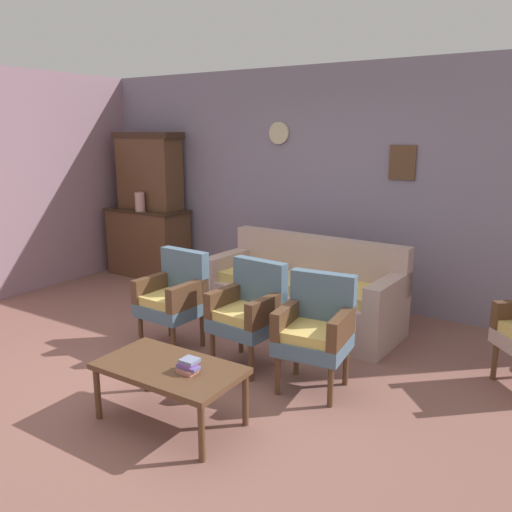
% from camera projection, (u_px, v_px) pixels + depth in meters
% --- Properties ---
extents(ground_plane, '(7.68, 7.68, 0.00)m').
position_uv_depth(ground_plane, '(181.00, 382.00, 4.18)').
color(ground_plane, '#84564C').
extents(wall_back_with_decor, '(6.40, 0.09, 2.70)m').
position_uv_depth(wall_back_with_decor, '(325.00, 186.00, 6.03)').
color(wall_back_with_decor, gray).
rests_on(wall_back_with_decor, ground).
extents(side_cabinet, '(1.16, 0.55, 0.93)m').
position_uv_depth(side_cabinet, '(149.00, 242.00, 7.22)').
color(side_cabinet, brown).
rests_on(side_cabinet, ground).
extents(cabinet_upper_hutch, '(0.99, 0.38, 1.03)m').
position_uv_depth(cabinet_upper_hutch, '(149.00, 171.00, 7.05)').
color(cabinet_upper_hutch, brown).
rests_on(cabinet_upper_hutch, side_cabinet).
extents(vase_on_cabinet, '(0.13, 0.13, 0.25)m').
position_uv_depth(vase_on_cabinet, '(140.00, 202.00, 6.91)').
color(vase_on_cabinet, tan).
rests_on(vase_on_cabinet, side_cabinet).
extents(floral_couch, '(2.04, 0.91, 0.90)m').
position_uv_depth(floral_couch, '(303.00, 295.00, 5.35)').
color(floral_couch, tan).
rests_on(floral_couch, ground).
extents(armchair_near_couch_end, '(0.55, 0.52, 0.90)m').
position_uv_depth(armchair_near_couch_end, '(174.00, 295.00, 4.78)').
color(armchair_near_couch_end, slate).
rests_on(armchair_near_couch_end, ground).
extents(armchair_by_doorway, '(0.56, 0.54, 0.90)m').
position_uv_depth(armchair_by_doorway, '(249.00, 309.00, 4.40)').
color(armchair_by_doorway, slate).
rests_on(armchair_by_doorway, ground).
extents(armchair_row_middle, '(0.57, 0.54, 0.90)m').
position_uv_depth(armchair_row_middle, '(316.00, 327.00, 3.99)').
color(armchair_row_middle, slate).
rests_on(armchair_row_middle, ground).
extents(coffee_table, '(1.00, 0.56, 0.42)m').
position_uv_depth(coffee_table, '(170.00, 372.00, 3.53)').
color(coffee_table, brown).
rests_on(coffee_table, ground).
extents(book_stack_on_table, '(0.15, 0.12, 0.09)m').
position_uv_depth(book_stack_on_table, '(188.00, 366.00, 3.41)').
color(book_stack_on_table, tan).
rests_on(book_stack_on_table, coffee_table).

